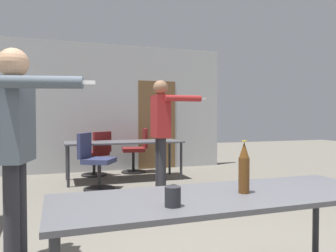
{
  "coord_description": "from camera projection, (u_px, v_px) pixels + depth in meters",
  "views": [
    {
      "loc": [
        -1.16,
        -1.5,
        1.22
      ],
      "look_at": [
        0.21,
        2.46,
        1.1
      ],
      "focal_mm": 35.0,
      "sensor_mm": 36.0,
      "label": 1
    }
  ],
  "objects": [
    {
      "name": "back_wall",
      "position": [
        111.0,
        108.0,
        7.38
      ],
      "size": [
        5.37,
        0.12,
        2.84
      ],
      "color": "#B2B5B7",
      "rests_on": "ground_plane"
    },
    {
      "name": "office_chair_mid_tucked",
      "position": [
        137.0,
        151.0,
        7.12
      ],
      "size": [
        0.57,
        0.52,
        0.96
      ],
      "rotation": [
        0.0,
        0.0,
        1.45
      ],
      "color": "black",
      "rests_on": "ground_plane"
    },
    {
      "name": "drink_cup",
      "position": [
        173.0,
        197.0,
        1.73
      ],
      "size": [
        0.09,
        0.09,
        0.11
      ],
      "color": "#232328",
      "rests_on": "conference_table_near"
    },
    {
      "name": "conference_table_near",
      "position": [
        224.0,
        205.0,
        2.01
      ],
      "size": [
        2.09,
        0.7,
        0.75
      ],
      "color": "#4C4C51",
      "rests_on": "ground_plane"
    },
    {
      "name": "person_left_plaid",
      "position": [
        161.0,
        123.0,
        5.34
      ],
      "size": [
        0.81,
        0.61,
        1.81
      ],
      "rotation": [
        0.0,
        0.0,
        -1.58
      ],
      "color": "#28282D",
      "rests_on": "ground_plane"
    },
    {
      "name": "beer_bottle",
      "position": [
        244.0,
        168.0,
        2.03
      ],
      "size": [
        0.07,
        0.07,
        0.33
      ],
      "color": "#563314",
      "rests_on": "conference_table_near"
    },
    {
      "name": "person_near_casual",
      "position": [
        16.0,
        134.0,
        2.62
      ],
      "size": [
        0.75,
        0.7,
        1.77
      ],
      "rotation": [
        0.0,
        0.0,
        -1.81
      ],
      "color": "#28282D",
      "rests_on": "ground_plane"
    },
    {
      "name": "conference_table_far",
      "position": [
        124.0,
        144.0,
        6.28
      ],
      "size": [
        2.21,
        0.79,
        0.75
      ],
      "color": "#4C4C51",
      "rests_on": "ground_plane"
    },
    {
      "name": "office_chair_far_right",
      "position": [
        96.0,
        155.0,
        6.71
      ],
      "size": [
        0.66,
        0.68,
        0.91
      ],
      "rotation": [
        0.0,
        0.0,
        0.57
      ],
      "color": "black",
      "rests_on": "ground_plane"
    },
    {
      "name": "office_chair_far_left",
      "position": [
        95.0,
        163.0,
        5.45
      ],
      "size": [
        0.67,
        0.65,
        0.95
      ],
      "rotation": [
        0.0,
        0.0,
        4.19
      ],
      "color": "black",
      "rests_on": "ground_plane"
    }
  ]
}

